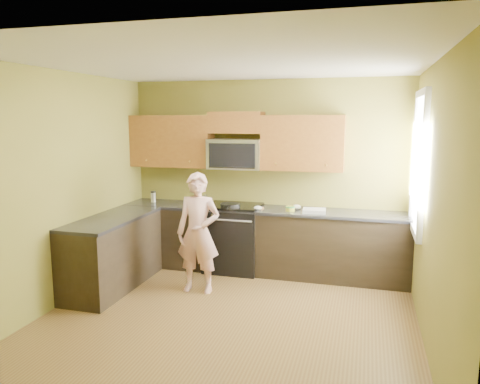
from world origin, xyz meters
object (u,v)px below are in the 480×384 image
(stove, at_px, (234,237))
(microwave, at_px, (236,169))
(woman, at_px, (198,233))
(frying_pan, at_px, (230,208))
(butter_tub, at_px, (290,211))
(travel_mug, at_px, (154,202))

(stove, bearing_deg, microwave, 90.00)
(microwave, xyz_separation_m, woman, (-0.19, -1.04, -0.70))
(frying_pan, relative_size, butter_tub, 3.86)
(butter_tub, distance_m, travel_mug, 2.09)
(stove, xyz_separation_m, butter_tub, (0.82, -0.09, 0.45))
(woman, xyz_separation_m, frying_pan, (0.21, 0.70, 0.20))
(stove, relative_size, travel_mug, 5.83)
(stove, bearing_deg, frying_pan, -85.17)
(butter_tub, bearing_deg, travel_mug, 176.39)
(microwave, bearing_deg, stove, -90.00)
(travel_mug, bearing_deg, butter_tub, -3.61)
(microwave, distance_m, woman, 1.27)
(stove, distance_m, travel_mug, 1.34)
(stove, relative_size, woman, 0.63)
(woman, bearing_deg, butter_tub, 36.62)
(woman, bearing_deg, travel_mug, 135.63)
(frying_pan, xyz_separation_m, butter_tub, (0.80, 0.13, -0.03))
(stove, height_order, microwave, microwave)
(stove, xyz_separation_m, woman, (-0.19, -0.91, 0.28))
(woman, bearing_deg, microwave, 77.07)
(microwave, relative_size, travel_mug, 4.66)
(travel_mug, bearing_deg, frying_pan, -11.54)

